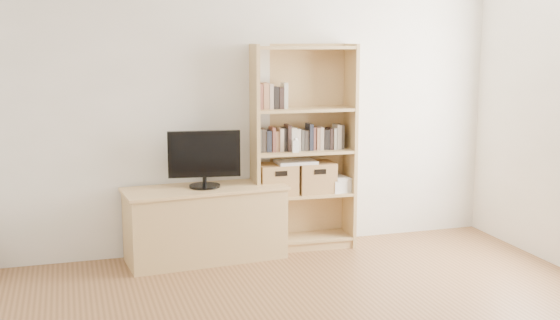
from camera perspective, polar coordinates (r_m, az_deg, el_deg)
name	(u,v)px	position (r m, az deg, el deg)	size (l,w,h in m)	color
back_wall	(258,105)	(6.26, -1.84, 4.50)	(4.50, 0.02, 2.60)	silver
tv_stand	(205,225)	(6.08, -6.08, -5.26)	(1.33, 0.50, 0.61)	tan
bookshelf	(303,148)	(6.27, 1.91, 0.99)	(0.92, 0.33, 1.84)	tan
television	(204,159)	(5.96, -6.18, 0.06)	(0.61, 0.05, 0.48)	black
books_row_mid	(303,138)	(6.27, 1.86, 1.82)	(0.81, 0.16, 0.22)	#433F3A
books_row_upper	(281,97)	(6.18, 0.05, 5.15)	(0.39, 0.14, 0.20)	#433F3A
baby_monitor	(295,146)	(6.14, 1.26, 1.12)	(0.06, 0.04, 0.11)	white
basket_left	(277,179)	(6.25, -0.25, -1.57)	(0.33, 0.27, 0.27)	#A97D4C
basket_right	(315,177)	(6.34, 2.88, -1.41)	(0.33, 0.27, 0.27)	#A97D4C
laptop	(296,162)	(6.26, 1.27, -0.15)	(0.35, 0.24, 0.03)	white
magazine_stack	(337,185)	(6.42, 4.62, -2.00)	(0.17, 0.25, 0.12)	silver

